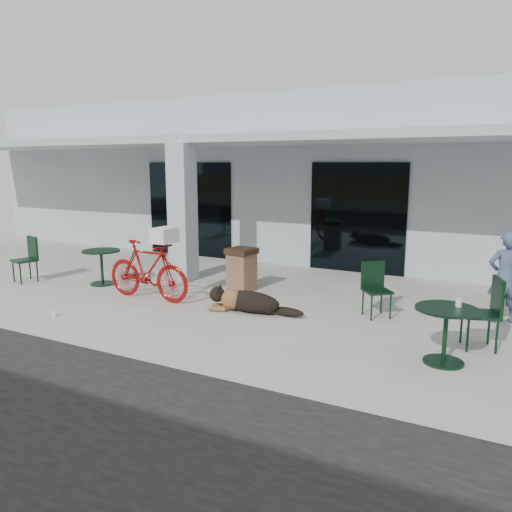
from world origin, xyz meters
The scene contains 18 objects.
ground centered at (0.00, 0.00, 0.00)m, with size 80.00×80.00×0.00m, color #BAB6AF.
building centered at (0.00, 8.50, 2.25)m, with size 22.00×7.00×4.50m, color #B1C1C9.
storefront_glass_left centered at (-3.20, 4.98, 1.35)m, with size 2.80×0.06×2.70m, color black.
storefront_glass_right centered at (1.80, 4.98, 1.35)m, with size 2.40×0.06×2.70m, color black.
column centered at (-1.50, 2.30, 1.56)m, with size 0.50×0.50×3.12m, color #B1C1C9.
overhang centered at (0.00, 3.60, 3.21)m, with size 22.00×2.80×0.18m, color #B1C1C9.
bicycle centered at (-1.12, 0.56, 0.59)m, with size 0.55×1.96×1.18m, color maroon.
laundry_basket centered at (-0.67, 0.55, 1.32)m, with size 0.48×0.36×0.29m, color white.
dog centered at (1.11, 0.70, 0.23)m, with size 1.36×0.45×0.45m, color black, non-canonical shape.
cup_near_dog centered at (-1.84, -1.13, 0.05)m, with size 0.08×0.08×0.09m, color white.
cafe_table_near centered at (-2.84, 1.06, 0.39)m, with size 0.83×0.83×0.78m, color black, non-canonical shape.
cafe_chair_near centered at (-4.58, 0.42, 0.52)m, with size 0.47×0.51×1.03m, color black, non-canonical shape.
cafe_table_far centered at (4.55, -0.14, 0.39)m, with size 0.83×0.83×0.78m, color black, non-canonical shape.
cafe_chair_far_a centered at (3.21, 1.50, 0.48)m, with size 0.44×0.48×0.97m, color black, non-canonical shape.
cafe_chair_far_b centered at (4.92, 0.68, 0.53)m, with size 0.48×0.53×1.07m, color black, non-canonical shape.
person centered at (5.18, 2.20, 0.79)m, with size 0.57×0.38×1.57m, color #3E5169.
cup_on_table centered at (4.68, -0.01, 0.83)m, with size 0.08×0.08×0.11m, color white.
trash_receptacle centered at (0.20, 2.02, 0.46)m, with size 0.54×0.54×0.92m, color brown, non-canonical shape.
Camera 1 is at (5.26, -6.99, 2.67)m, focal length 35.00 mm.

